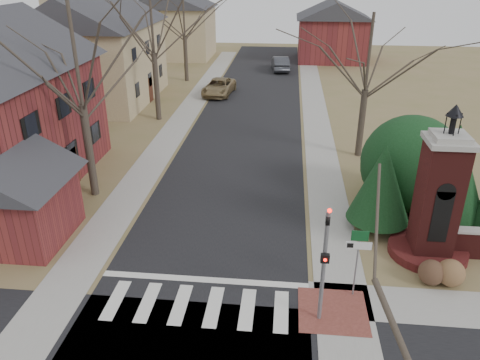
# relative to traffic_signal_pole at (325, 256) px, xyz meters

# --- Properties ---
(ground) EXTENTS (120.00, 120.00, 0.00)m
(ground) POSITION_rel_traffic_signal_pole_xyz_m (-4.30, -0.57, -2.59)
(ground) COLOR olive
(ground) RESTS_ON ground
(main_street) EXTENTS (8.00, 70.00, 0.01)m
(main_street) POSITION_rel_traffic_signal_pole_xyz_m (-4.30, 21.43, -2.58)
(main_street) COLOR black
(main_street) RESTS_ON ground
(crosswalk_zone) EXTENTS (8.00, 2.20, 0.02)m
(crosswalk_zone) POSITION_rel_traffic_signal_pole_xyz_m (-4.30, 0.23, -2.58)
(crosswalk_zone) COLOR silver
(crosswalk_zone) RESTS_ON ground
(stop_bar) EXTENTS (8.00, 0.35, 0.02)m
(stop_bar) POSITION_rel_traffic_signal_pole_xyz_m (-4.30, 1.73, -2.58)
(stop_bar) COLOR silver
(stop_bar) RESTS_ON ground
(sidewalk_right_main) EXTENTS (2.00, 60.00, 0.02)m
(sidewalk_right_main) POSITION_rel_traffic_signal_pole_xyz_m (0.90, 21.43, -2.58)
(sidewalk_right_main) COLOR gray
(sidewalk_right_main) RESTS_ON ground
(sidewalk_left) EXTENTS (2.00, 60.00, 0.02)m
(sidewalk_left) POSITION_rel_traffic_signal_pole_xyz_m (-9.50, 21.43, -2.58)
(sidewalk_left) COLOR gray
(sidewalk_left) RESTS_ON ground
(curb_apron) EXTENTS (2.40, 2.40, 0.02)m
(curb_apron) POSITION_rel_traffic_signal_pole_xyz_m (0.50, 0.43, -2.57)
(curb_apron) COLOR brown
(curb_apron) RESTS_ON ground
(traffic_signal_pole) EXTENTS (0.28, 0.41, 4.50)m
(traffic_signal_pole) POSITION_rel_traffic_signal_pole_xyz_m (0.00, 0.00, 0.00)
(traffic_signal_pole) COLOR slate
(traffic_signal_pole) RESTS_ON ground
(sign_post) EXTENTS (0.90, 0.07, 2.75)m
(sign_post) POSITION_rel_traffic_signal_pole_xyz_m (1.29, 1.41, -0.64)
(sign_post) COLOR slate
(sign_post) RESTS_ON ground
(brick_gate_monument) EXTENTS (3.20, 3.20, 6.47)m
(brick_gate_monument) POSITION_rel_traffic_signal_pole_xyz_m (4.70, 4.42, -0.42)
(brick_gate_monument) COLOR #4F1917
(brick_gate_monument) RESTS_ON ground
(house_stucco_left) EXTENTS (9.80, 12.80, 9.28)m
(house_stucco_left) POSITION_rel_traffic_signal_pole_xyz_m (-17.80, 26.42, 2.01)
(house_stucco_left) COLOR tan
(house_stucco_left) RESTS_ON ground
(garage_left) EXTENTS (4.80, 4.80, 4.29)m
(garage_left) POSITION_rel_traffic_signal_pole_xyz_m (-12.82, 3.92, -0.35)
(garage_left) COLOR maroon
(garage_left) RESTS_ON ground
(house_distant_left) EXTENTS (10.80, 8.80, 8.53)m
(house_distant_left) POSITION_rel_traffic_signal_pole_xyz_m (-16.31, 47.42, 1.66)
(house_distant_left) COLOR tan
(house_distant_left) RESTS_ON ground
(house_distant_right) EXTENTS (8.80, 8.80, 7.30)m
(house_distant_right) POSITION_rel_traffic_signal_pole_xyz_m (3.69, 47.42, 1.06)
(house_distant_right) COLOR maroon
(house_distant_right) RESTS_ON ground
(evergreen_near) EXTENTS (2.80, 2.80, 4.10)m
(evergreen_near) POSITION_rel_traffic_signal_pole_xyz_m (2.90, 6.43, -0.29)
(evergreen_near) COLOR #473D33
(evergreen_near) RESTS_ON ground
(evergreen_mid) EXTENTS (3.40, 3.40, 4.70)m
(evergreen_mid) POSITION_rel_traffic_signal_pole_xyz_m (6.20, 7.63, 0.01)
(evergreen_mid) COLOR #473D33
(evergreen_mid) RESTS_ON ground
(evergreen_mass) EXTENTS (4.80, 4.80, 4.80)m
(evergreen_mass) POSITION_rel_traffic_signal_pole_xyz_m (4.70, 8.93, -0.19)
(evergreen_mass) COLOR black
(evergreen_mass) RESTS_ON ground
(bare_tree_0) EXTENTS (8.05, 8.05, 11.15)m
(bare_tree_0) POSITION_rel_traffic_signal_pole_xyz_m (-11.30, 8.43, 5.11)
(bare_tree_0) COLOR #473D33
(bare_tree_0) RESTS_ON ground
(bare_tree_1) EXTENTS (8.40, 8.40, 11.64)m
(bare_tree_1) POSITION_rel_traffic_signal_pole_xyz_m (-11.30, 21.43, 5.44)
(bare_tree_1) COLOR #473D33
(bare_tree_1) RESTS_ON ground
(bare_tree_2) EXTENTS (7.35, 7.35, 10.19)m
(bare_tree_2) POSITION_rel_traffic_signal_pole_xyz_m (-11.80, 34.43, 4.44)
(bare_tree_2) COLOR #473D33
(bare_tree_2) RESTS_ON ground
(bare_tree_3) EXTENTS (7.00, 7.00, 9.70)m
(bare_tree_3) POSITION_rel_traffic_signal_pole_xyz_m (3.20, 15.43, 4.10)
(bare_tree_3) COLOR #473D33
(bare_tree_3) RESTS_ON ground
(pickup_truck) EXTENTS (2.86, 5.33, 1.42)m
(pickup_truck) POSITION_rel_traffic_signal_pole_xyz_m (-7.70, 29.22, -1.88)
(pickup_truck) COLOR olive
(pickup_truck) RESTS_ON ground
(distant_car) EXTENTS (2.25, 5.01, 1.59)m
(distant_car) POSITION_rel_traffic_signal_pole_xyz_m (-2.36, 40.29, -1.79)
(distant_car) COLOR #3A3C43
(distant_car) RESTS_ON ground
(dry_shrub_left) EXTENTS (0.98, 0.98, 0.98)m
(dry_shrub_left) POSITION_rel_traffic_signal_pole_xyz_m (4.30, 2.43, -2.10)
(dry_shrub_left) COLOR #4F3524
(dry_shrub_left) RESTS_ON ground
(dry_shrub_right) EXTENTS (1.05, 1.05, 1.05)m
(dry_shrub_right) POSITION_rel_traffic_signal_pole_xyz_m (5.00, 2.43, -2.06)
(dry_shrub_right) COLOR brown
(dry_shrub_right) RESTS_ON ground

